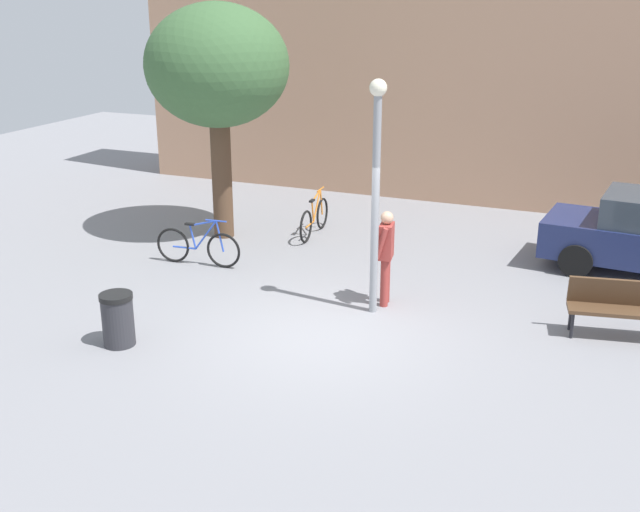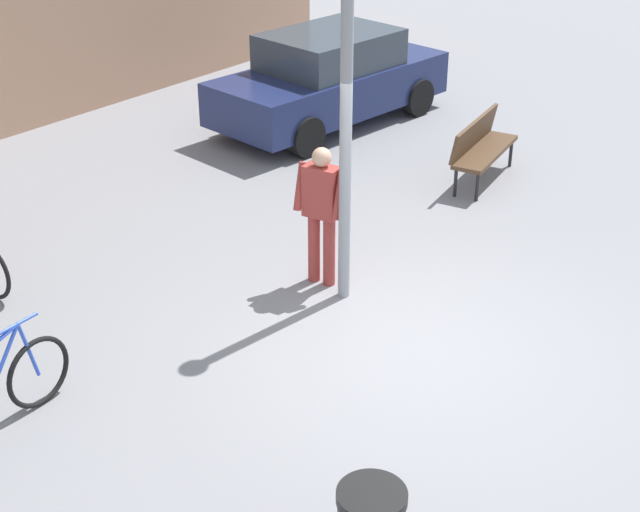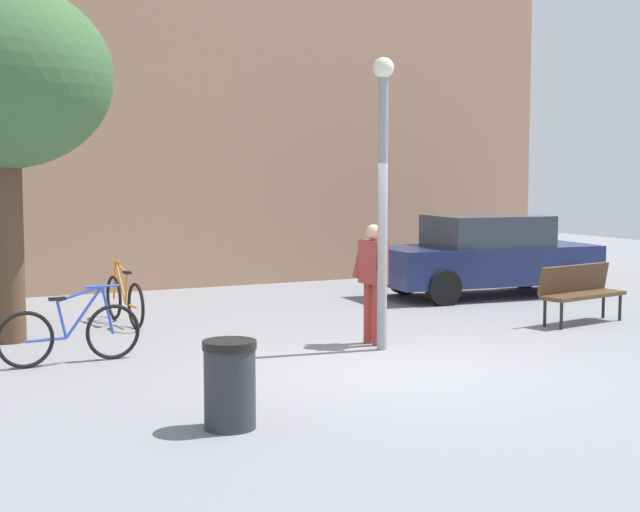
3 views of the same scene
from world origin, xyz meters
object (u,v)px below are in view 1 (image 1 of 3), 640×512
Objects in this scene: plaza_tree at (217,68)px; trash_bin at (118,319)px; person_by_lamppost at (386,251)px; bicycle_orange at (314,218)px; bicycle_blue at (198,246)px; park_bench at (621,304)px; lamppost at (376,178)px.

trash_bin is at bearing -77.40° from plaza_tree.
person_by_lamppost is 4.21m from bicycle_orange.
plaza_tree is (-4.50, 2.38, 2.68)m from person_by_lamppost.
bicycle_orange and bicycle_blue have the same top height.
park_bench is at bearing -25.20° from bicycle_orange.
bicycle_orange is (-2.67, 3.20, -0.58)m from person_by_lamppost.
plaza_tree is at bearing 147.93° from lamppost.
lamppost is 4.31m from park_bench.
person_by_lamppost is at bearing -7.22° from bicycle_blue.
bicycle_blue is (-4.03, 0.51, -0.58)m from person_by_lamppost.
plaza_tree is at bearing -155.78° from bicycle_orange.
person_by_lamppost is at bearing 78.63° from lamppost.
lamppost reaches higher than park_bench.
bicycle_blue reaches higher than park_bench.
park_bench is (3.81, 0.15, -0.42)m from person_by_lamppost.
plaza_tree is 5.95× the size of trash_bin.
lamppost is 2.15× the size of bicycle_orange.
park_bench is 7.16m from bicycle_orange.
lamppost reaches higher than bicycle_orange.
bicycle_orange is 3.02m from bicycle_blue.
trash_bin is at bearing -136.39° from person_by_lamppost.
person_by_lamppost reaches higher than bicycle_orange.
person_by_lamppost is 0.92× the size of bicycle_blue.
bicycle_blue reaches higher than trash_bin.
park_bench is 7.80m from trash_bin.
plaza_tree reaches higher than bicycle_blue.
bicycle_blue is (-1.36, -2.69, 0.00)m from bicycle_orange.
bicycle_orange is at bearing 125.80° from lamppost.
lamppost is 4.65× the size of trash_bin.
lamppost is 4.83m from bicycle_orange.
park_bench is 0.92× the size of bicycle_orange.
park_bench reaches higher than trash_bin.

